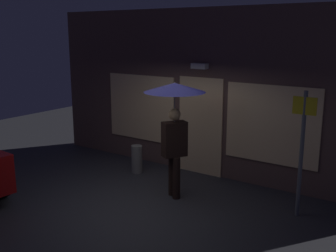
# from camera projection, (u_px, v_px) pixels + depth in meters

# --- Properties ---
(ground_plane) EXTENTS (18.00, 18.00, 0.00)m
(ground_plane) POSITION_uv_depth(u_px,v_px,m) (141.00, 205.00, 7.66)
(ground_plane) COLOR #2D2D33
(building_facade) EXTENTS (8.40, 0.48, 3.69)m
(building_facade) POSITION_uv_depth(u_px,v_px,m) (205.00, 93.00, 9.12)
(building_facade) COLOR brown
(building_facade) RESTS_ON ground
(person_with_umbrella) EXTENTS (1.16, 1.16, 2.25)m
(person_with_umbrella) POSITION_uv_depth(u_px,v_px,m) (175.00, 109.00, 7.65)
(person_with_umbrella) COLOR black
(person_with_umbrella) RESTS_ON ground
(street_sign_post) EXTENTS (0.40, 0.07, 2.22)m
(street_sign_post) POSITION_uv_depth(u_px,v_px,m) (302.00, 146.00, 6.93)
(street_sign_post) COLOR #595B60
(street_sign_post) RESTS_ON ground
(sidewalk_bollard) EXTENTS (0.25, 0.25, 0.64)m
(sidewalk_bollard) POSITION_uv_depth(u_px,v_px,m) (137.00, 159.00, 9.35)
(sidewalk_bollard) COLOR slate
(sidewalk_bollard) RESTS_ON ground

